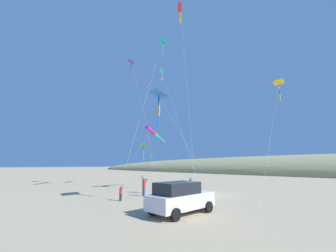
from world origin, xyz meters
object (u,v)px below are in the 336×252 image
(kite_delta_orange_high_right, at_px, (162,42))
(cooler_box, at_px, (203,205))
(kite_windsock_black_fish_shape, at_px, (162,74))
(kite_windsock_yellow_midlevel, at_px, (180,11))
(parked_car, at_px, (180,197))
(person_adult_flyer, at_px, (144,183))
(person_child_green_jacket, at_px, (191,182))
(kite_delta_blue_topmost, at_px, (132,62))
(person_bystander_far, at_px, (144,186))
(kite_windsock_purple_drifting, at_px, (154,133))
(kite_delta_green_low_center, at_px, (159,94))
(kite_delta_long_streamer_right, at_px, (279,82))
(person_child_grey_jacket, at_px, (121,192))
(kite_delta_small_distant, at_px, (144,145))

(kite_delta_orange_high_right, bearing_deg, cooler_box, -116.39)
(kite_windsock_black_fish_shape, relative_size, kite_windsock_yellow_midlevel, 0.76)
(parked_car, distance_m, cooler_box, 2.48)
(person_adult_flyer, bearing_deg, person_child_green_jacket, -6.18)
(kite_delta_blue_topmost, bearing_deg, kite_windsock_yellow_midlevel, -87.06)
(person_bystander_far, bearing_deg, kite_delta_orange_high_right, 26.55)
(person_child_green_jacket, relative_size, kite_delta_orange_high_right, 0.07)
(kite_delta_blue_topmost, distance_m, kite_windsock_purple_drifting, 11.46)
(person_bystander_far, relative_size, kite_windsock_purple_drifting, 0.16)
(kite_delta_green_low_center, bearing_deg, kite_delta_long_streamer_right, -25.21)
(parked_car, height_order, person_child_grey_jacket, parked_car)
(kite_delta_long_streamer_right, xyz_separation_m, kite_delta_green_low_center, (-12.40, 5.84, -2.92))
(kite_windsock_black_fish_shape, relative_size, kite_delta_green_low_center, 1.74)
(kite_windsock_black_fish_shape, bearing_deg, person_adult_flyer, -149.56)
(kite_delta_blue_topmost, height_order, kite_delta_green_low_center, kite_delta_blue_topmost)
(person_child_grey_jacket, xyz_separation_m, kite_windsock_black_fish_shape, (9.39, 5.48, 15.15))
(person_child_grey_jacket, relative_size, kite_windsock_black_fish_shape, 0.08)
(kite_delta_blue_topmost, xyz_separation_m, kite_windsock_yellow_midlevel, (0.47, -9.25, 3.27))
(parked_car, distance_m, person_child_grey_jacket, 6.45)
(person_adult_flyer, relative_size, person_child_grey_jacket, 1.41)
(cooler_box, xyz_separation_m, person_adult_flyer, (1.73, 8.84, 0.75))
(kite_delta_orange_high_right, bearing_deg, person_child_grey_jacket, -158.41)
(person_bystander_far, relative_size, kite_delta_small_distant, 0.29)
(kite_windsock_black_fish_shape, bearing_deg, kite_delta_green_low_center, -133.34)
(parked_car, xyz_separation_m, kite_delta_long_streamer_right, (14.05, -1.98, 10.82))
(kite_delta_long_streamer_right, relative_size, kite_windsock_purple_drifting, 1.19)
(kite_delta_orange_high_right, relative_size, kite_delta_green_low_center, 2.05)
(kite_delta_green_low_center, bearing_deg, person_bystander_far, 70.84)
(kite_windsock_yellow_midlevel, bearing_deg, kite_delta_green_low_center, -159.46)
(kite_windsock_black_fish_shape, distance_m, kite_windsock_yellow_midlevel, 8.54)
(person_child_grey_jacket, bearing_deg, kite_delta_long_streamer_right, -30.70)
(kite_windsock_yellow_midlevel, xyz_separation_m, kite_delta_small_distant, (0.11, 6.65, -15.54))
(person_adult_flyer, xyz_separation_m, person_bystander_far, (-1.29, -1.71, -0.06))
(kite_delta_blue_topmost, height_order, kite_windsock_purple_drifting, kite_delta_blue_topmost)
(kite_windsock_black_fish_shape, bearing_deg, kite_windsock_purple_drifting, -160.11)
(kite_windsock_yellow_midlevel, xyz_separation_m, kite_delta_orange_high_right, (0.46, 3.57, -2.25))
(cooler_box, xyz_separation_m, person_bystander_far, (0.44, 7.13, 0.69))
(kite_delta_blue_topmost, height_order, kite_delta_long_streamer_right, kite_delta_blue_topmost)
(kite_delta_orange_high_right, xyz_separation_m, kite_delta_small_distant, (-0.35, 3.07, -13.29))
(person_adult_flyer, xyz_separation_m, kite_delta_small_distant, (2.48, 3.42, 4.42))
(kite_delta_blue_topmost, xyz_separation_m, kite_delta_long_streamer_right, (8.07, -16.89, -5.88))
(kite_windsock_black_fish_shape, distance_m, kite_delta_long_streamer_right, 15.26)
(person_child_grey_jacket, distance_m, person_bystander_far, 3.03)
(cooler_box, distance_m, person_child_grey_jacket, 6.89)
(kite_delta_blue_topmost, height_order, kite_delta_orange_high_right, kite_delta_orange_high_right)
(person_bystander_far, distance_m, kite_delta_orange_high_right, 18.36)
(cooler_box, distance_m, kite_delta_small_distant, 13.96)
(person_child_green_jacket, height_order, kite_windsock_purple_drifting, kite_windsock_purple_drifting)
(kite_windsock_purple_drifting, bearing_deg, kite_delta_long_streamer_right, -62.78)
(person_bystander_far, distance_m, kite_delta_long_streamer_right, 18.13)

